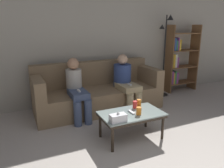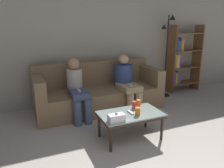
# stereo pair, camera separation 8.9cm
# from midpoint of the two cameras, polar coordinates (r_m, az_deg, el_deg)

# --- Properties ---
(wall_back) EXTENTS (12.00, 0.06, 2.60)m
(wall_back) POSITION_cam_midpoint_polar(r_m,az_deg,el_deg) (4.63, -5.50, 11.18)
(wall_back) COLOR #B7B2A3
(wall_back) RESTS_ON ground_plane
(couch) EXTENTS (2.42, 0.91, 0.91)m
(couch) POSITION_cam_midpoint_polar(r_m,az_deg,el_deg) (4.33, -3.03, -2.20)
(couch) COLOR #897051
(couch) RESTS_ON ground_plane
(coffee_table) EXTENTS (0.91, 0.54, 0.40)m
(coffee_table) POSITION_cam_midpoint_polar(r_m,az_deg,el_deg) (3.20, 5.64, -8.26)
(coffee_table) COLOR #8C9E99
(coffee_table) RESTS_ON ground_plane
(cup_near_left) EXTENTS (0.07, 0.07, 0.11)m
(cup_near_left) POSITION_cam_midpoint_polar(r_m,az_deg,el_deg) (3.34, 6.62, -5.41)
(cup_near_left) COLOR red
(cup_near_left) RESTS_ON coffee_table
(cup_near_right) EXTENTS (0.07, 0.07, 0.10)m
(cup_near_right) POSITION_cam_midpoint_polar(r_m,az_deg,el_deg) (3.44, 7.69, -4.91)
(cup_near_right) COLOR orange
(cup_near_right) RESTS_ON coffee_table
(cup_far_center) EXTENTS (0.07, 0.07, 0.11)m
(cup_far_center) POSITION_cam_midpoint_polar(r_m,az_deg,el_deg) (3.11, 7.55, -7.05)
(cup_far_center) COLOR orange
(cup_far_center) RESTS_ON coffee_table
(tissue_box) EXTENTS (0.22, 0.12, 0.13)m
(tissue_box) POSITION_cam_midpoint_polar(r_m,az_deg,el_deg) (2.89, 2.06, -8.83)
(tissue_box) COLOR white
(tissue_box) RESTS_ON coffee_table
(game_remote) EXTENTS (0.04, 0.15, 0.02)m
(game_remote) POSITION_cam_midpoint_polar(r_m,az_deg,el_deg) (3.18, 5.66, -7.37)
(game_remote) COLOR white
(game_remote) RESTS_ON coffee_table
(bookshelf) EXTENTS (0.83, 0.32, 1.62)m
(bookshelf) POSITION_cam_midpoint_polar(r_m,az_deg,el_deg) (5.61, 17.89, 5.95)
(bookshelf) COLOR brown
(bookshelf) RESTS_ON ground_plane
(standing_lamp) EXTENTS (0.31, 0.26, 1.84)m
(standing_lamp) POSITION_cam_midpoint_polar(r_m,az_deg,el_deg) (5.13, 14.73, 9.25)
(standing_lamp) COLOR black
(standing_lamp) RESTS_ON ground_plane
(seated_person_left_end) EXTENTS (0.31, 0.70, 1.06)m
(seated_person_left_end) POSITION_cam_midpoint_polar(r_m,az_deg,el_deg) (3.88, -8.53, -0.84)
(seated_person_left_end) COLOR #47567A
(seated_person_left_end) RESTS_ON ground_plane
(seated_person_mid_left) EXTENTS (0.34, 0.73, 1.07)m
(seated_person_mid_left) POSITION_cam_midpoint_polar(r_m,az_deg,el_deg) (4.24, 4.27, 0.91)
(seated_person_mid_left) COLOR tan
(seated_person_mid_left) RESTS_ON ground_plane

